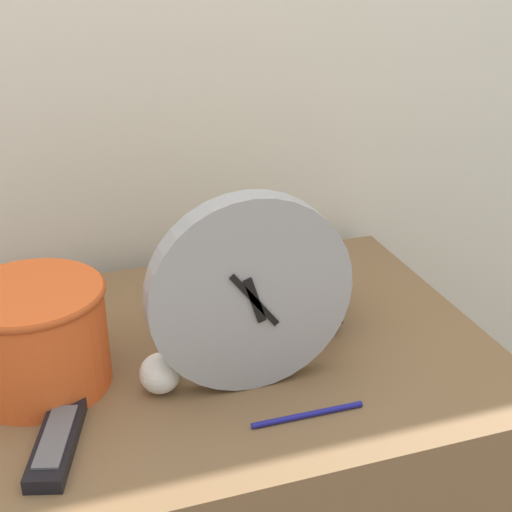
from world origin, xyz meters
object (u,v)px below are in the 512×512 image
(desk_clock, at_px, (251,295))
(pen, at_px, (308,415))
(tv_remote, at_px, (57,442))
(crumpled_paper_ball, at_px, (160,373))
(basket, at_px, (35,334))
(book_stack, at_px, (261,287))

(desk_clock, bearing_deg, pen, -64.24)
(tv_remote, xyz_separation_m, crumpled_paper_ball, (0.15, 0.08, 0.02))
(basket, distance_m, tv_remote, 0.17)
(desk_clock, relative_size, basket, 1.39)
(tv_remote, xyz_separation_m, pen, (0.32, -0.04, -0.01))
(book_stack, bearing_deg, pen, -94.76)
(book_stack, relative_size, crumpled_paper_ball, 4.41)
(pen, bearing_deg, book_stack, 85.24)
(desk_clock, xyz_separation_m, book_stack, (0.07, 0.16, -0.08))
(crumpled_paper_ball, distance_m, pen, 0.21)
(crumpled_paper_ball, relative_size, pen, 0.37)
(basket, bearing_deg, desk_clock, -18.24)
(desk_clock, distance_m, basket, 0.31)
(desk_clock, xyz_separation_m, crumpled_paper_ball, (-0.13, 0.02, -0.12))
(book_stack, relative_size, basket, 1.24)
(desk_clock, relative_size, pen, 1.82)
(tv_remote, bearing_deg, pen, -6.96)
(book_stack, height_order, basket, basket)
(desk_clock, bearing_deg, crumpled_paper_ball, 170.39)
(book_stack, height_order, pen, book_stack)
(book_stack, distance_m, pen, 0.27)
(desk_clock, height_order, crumpled_paper_ball, desk_clock)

